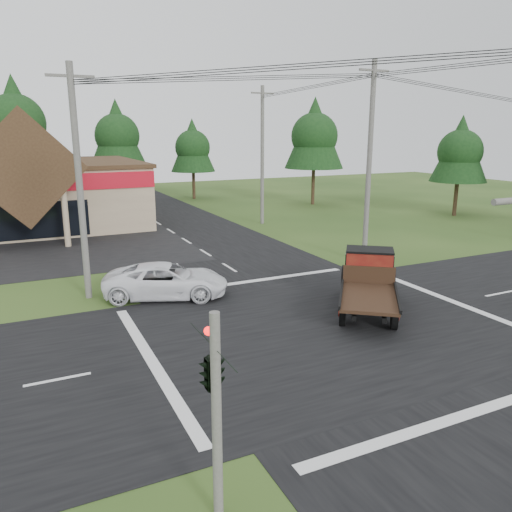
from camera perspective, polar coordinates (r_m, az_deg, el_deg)
ground at (r=20.27m, az=7.96°, el=-8.15°), size 120.00×120.00×0.00m
road_ns at (r=20.26m, az=7.96°, el=-8.12°), size 12.00×120.00×0.02m
road_ew at (r=20.26m, az=7.96°, el=-8.12°), size 120.00×12.00×0.02m
traffic_signal_corner at (r=9.68m, az=-5.05°, el=-10.95°), size 0.53×2.48×4.40m
utility_pole_nw at (r=23.81m, az=-19.54°, el=7.89°), size 2.00×0.30×10.50m
utility_pole_ne at (r=30.02m, az=12.82°, el=10.41°), size 2.00×0.30×11.50m
utility_pole_n at (r=41.93m, az=0.72°, el=11.48°), size 2.00×0.30×11.20m
tree_row_c at (r=56.59m, az=-25.80°, el=13.82°), size 7.28×7.28×13.13m
tree_row_d at (r=58.52m, az=-15.60°, el=13.31°), size 6.16×6.16×11.11m
tree_row_e at (r=58.59m, az=-7.26°, el=12.38°), size 5.04×5.04×9.09m
tree_side_ne at (r=53.76m, az=6.70°, el=13.70°), size 6.16×6.16×11.11m
tree_side_e_near at (r=49.62m, az=22.32°, el=11.19°), size 5.04×5.04×9.09m
antique_flatbed_truck at (r=21.93m, az=12.77°, el=-3.08°), size 5.58×6.31×2.57m
white_pickup at (r=23.87m, az=-10.21°, el=-2.77°), size 6.31×4.53×1.59m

